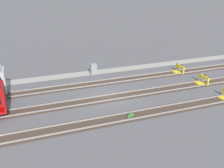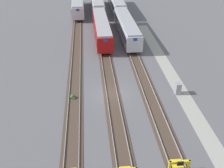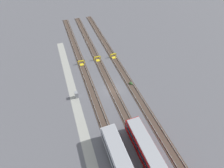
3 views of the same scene
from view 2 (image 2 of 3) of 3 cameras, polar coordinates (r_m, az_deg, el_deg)
The scene contains 13 objects.
ground_plane at distance 35.28m, azimuth -0.06°, elevation -2.18°, with size 400.00×400.00×0.00m, color #5B5B60.
service_walkway at distance 37.24m, azimuth 14.62°, elevation -1.33°, with size 54.00×2.00×0.01m, color #9E9E93.
rail_track_nearest at distance 35.99m, azimuth 7.88°, elevation -1.68°, with size 90.00×2.23×0.21m.
rail_track_near_inner at distance 35.25m, azimuth -0.06°, elevation -2.12°, with size 90.00×2.24×0.21m.
rail_track_middle at distance 35.21m, azimuth -8.17°, elevation -2.53°, with size 90.00×2.23×0.21m.
subway_car_front_row_leftmost at distance 71.01m, azimuth -3.26°, elevation 17.17°, with size 18.02×2.96×3.70m.
subway_car_front_row_left_inner at distance 52.69m, azimuth -2.28°, elevation 12.06°, with size 18.03×3.04×3.70m.
subway_car_front_row_centre at distance 70.50m, azimuth -7.49°, elevation 16.87°, with size 18.06×3.24×3.70m.
subway_car_front_row_right_inner at distance 70.95m, azimuth 0.96°, elevation 17.21°, with size 18.03×3.06×3.70m.
subway_car_front_row_rightmost at distance 53.18m, azimuth 3.21°, elevation 12.22°, with size 18.04×3.09×3.70m.
bumper_stop_nearest_track at distance 26.20m, azimuth 14.26°, elevation -16.46°, with size 1.36×2.01×1.22m.
electrical_cabinet at distance 36.06m, azimuth 14.15°, elevation -0.91°, with size 0.90×0.73×1.60m.
weed_clump at distance 34.69m, azimuth -8.57°, elevation -2.75°, with size 0.92×0.70×0.64m.
Camera 2 is at (-29.22, 2.79, 19.57)m, focal length 42.00 mm.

